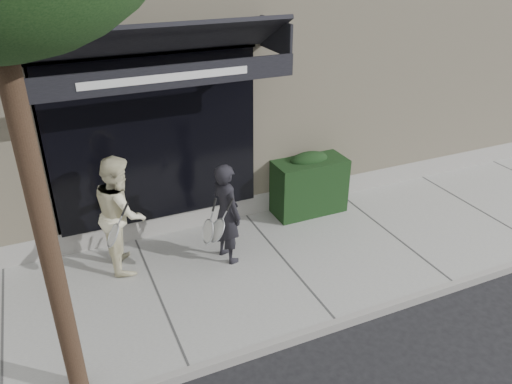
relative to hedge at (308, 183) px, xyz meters
name	(u,v)px	position (x,y,z in m)	size (l,w,h in m)	color
ground	(284,265)	(-1.10, -1.25, -0.66)	(80.00, 80.00, 0.00)	black
sidewalk	(284,262)	(-1.10, -1.25, -0.60)	(20.00, 3.00, 0.12)	gray
curb	(337,324)	(-1.10, -2.80, -0.59)	(20.00, 0.10, 0.14)	gray
building_facade	(182,35)	(-1.11, 3.71, 2.08)	(14.30, 8.04, 5.64)	beige
hedge	(308,183)	(0.00, 0.00, 0.00)	(1.30, 0.70, 1.14)	black
pedestrian_front	(226,213)	(-1.89, -0.86, 0.26)	(0.75, 0.84, 1.60)	black
pedestrian_back	(121,213)	(-3.34, -0.37, 0.35)	(0.74, 0.98, 1.78)	beige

